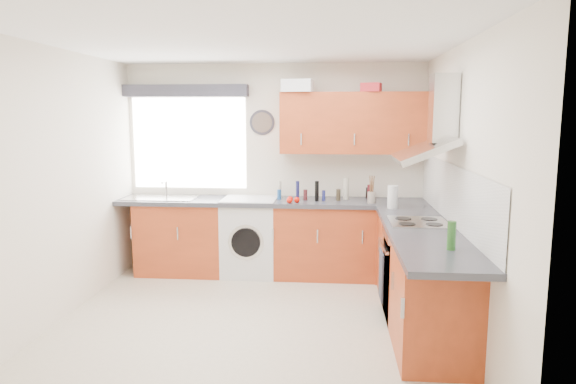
# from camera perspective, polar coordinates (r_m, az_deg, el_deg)

# --- Properties ---
(ground_plane) EXTENTS (3.60, 3.60, 0.00)m
(ground_plane) POSITION_cam_1_polar(r_m,az_deg,el_deg) (4.84, -3.94, -14.49)
(ground_plane) COLOR beige
(ceiling) EXTENTS (3.60, 3.60, 0.02)m
(ceiling) POSITION_cam_1_polar(r_m,az_deg,el_deg) (4.49, -4.28, 16.30)
(ceiling) COLOR white
(ceiling) RESTS_ON wall_back
(wall_back) EXTENTS (3.60, 0.02, 2.50)m
(wall_back) POSITION_cam_1_polar(r_m,az_deg,el_deg) (6.27, -1.53, 2.67)
(wall_back) COLOR silver
(wall_back) RESTS_ON ground_plane
(wall_front) EXTENTS (3.60, 0.02, 2.50)m
(wall_front) POSITION_cam_1_polar(r_m,az_deg,el_deg) (2.77, -9.96, -5.02)
(wall_front) COLOR silver
(wall_front) RESTS_ON ground_plane
(wall_left) EXTENTS (0.02, 3.60, 2.50)m
(wall_left) POSITION_cam_1_polar(r_m,az_deg,el_deg) (5.10, -24.51, 0.54)
(wall_left) COLOR silver
(wall_left) RESTS_ON ground_plane
(wall_right) EXTENTS (0.02, 3.60, 2.50)m
(wall_right) POSITION_cam_1_polar(r_m,az_deg,el_deg) (4.58, 18.75, 0.03)
(wall_right) COLOR silver
(wall_right) RESTS_ON ground_plane
(window) EXTENTS (1.40, 0.02, 1.10)m
(window) POSITION_cam_1_polar(r_m,az_deg,el_deg) (6.44, -10.92, 5.36)
(window) COLOR silver
(window) RESTS_ON wall_back
(window_blind) EXTENTS (1.50, 0.18, 0.14)m
(window_blind) POSITION_cam_1_polar(r_m,az_deg,el_deg) (6.35, -11.31, 10.99)
(window_blind) COLOR #2B2B34
(window_blind) RESTS_ON wall_back
(splashback) EXTENTS (0.01, 3.00, 0.54)m
(splashback) POSITION_cam_1_polar(r_m,az_deg,el_deg) (4.87, 17.76, -0.26)
(splashback) COLOR white
(splashback) RESTS_ON wall_right
(base_cab_back) EXTENTS (3.00, 0.58, 0.86)m
(base_cab_back) POSITION_cam_1_polar(r_m,az_deg,el_deg) (6.14, -2.74, -5.23)
(base_cab_back) COLOR #943617
(base_cab_back) RESTS_ON ground_plane
(base_cab_corner) EXTENTS (0.60, 0.60, 0.86)m
(base_cab_corner) POSITION_cam_1_polar(r_m,az_deg,el_deg) (6.13, 12.32, -5.45)
(base_cab_corner) COLOR #943617
(base_cab_corner) RESTS_ON ground_plane
(base_cab_right) EXTENTS (0.58, 2.10, 0.86)m
(base_cab_right) POSITION_cam_1_polar(r_m,az_deg,el_deg) (4.84, 14.48, -9.30)
(base_cab_right) COLOR #943617
(base_cab_right) RESTS_ON ground_plane
(worktop_back) EXTENTS (3.60, 0.62, 0.05)m
(worktop_back) POSITION_cam_1_polar(r_m,az_deg,el_deg) (6.02, -1.84, -1.07)
(worktop_back) COLOR #2E2F36
(worktop_back) RESTS_ON base_cab_back
(worktop_right) EXTENTS (0.62, 2.42, 0.05)m
(worktop_right) POSITION_cam_1_polar(r_m,az_deg,el_deg) (4.58, 14.87, -4.44)
(worktop_right) COLOR #2E2F36
(worktop_right) RESTS_ON base_cab_right
(sink) EXTENTS (0.84, 0.46, 0.10)m
(sink) POSITION_cam_1_polar(r_m,az_deg,el_deg) (6.31, -13.93, -0.29)
(sink) COLOR #B7B7B7
(sink) RESTS_ON worktop_back
(oven) EXTENTS (0.56, 0.58, 0.85)m
(oven) POSITION_cam_1_polar(r_m,az_deg,el_deg) (4.99, 14.08, -8.83)
(oven) COLOR black
(oven) RESTS_ON ground_plane
(hob_plate) EXTENTS (0.52, 0.52, 0.01)m
(hob_plate) POSITION_cam_1_polar(r_m,az_deg,el_deg) (4.86, 14.29, -3.28)
(hob_plate) COLOR #B7B7B7
(hob_plate) RESTS_ON worktop_right
(extractor_hood) EXTENTS (0.52, 0.78, 0.66)m
(extractor_hood) POSITION_cam_1_polar(r_m,az_deg,el_deg) (4.78, 15.85, 6.77)
(extractor_hood) COLOR #B7B7B7
(extractor_hood) RESTS_ON wall_right
(upper_cabinets) EXTENTS (1.70, 0.35, 0.70)m
(upper_cabinets) POSITION_cam_1_polar(r_m,az_deg,el_deg) (6.03, 7.35, 7.61)
(upper_cabinets) COLOR #943617
(upper_cabinets) RESTS_ON wall_back
(washing_machine) EXTENTS (0.63, 0.61, 0.92)m
(washing_machine) POSITION_cam_1_polar(r_m,az_deg,el_deg) (6.16, -4.23, -4.91)
(washing_machine) COLOR silver
(washing_machine) RESTS_ON ground_plane
(wall_clock) EXTENTS (0.30, 0.04, 0.30)m
(wall_clock) POSITION_cam_1_polar(r_m,az_deg,el_deg) (6.24, -2.91, 7.73)
(wall_clock) COLOR #2B2B34
(wall_clock) RESTS_ON wall_back
(casserole) EXTENTS (0.36, 0.28, 0.14)m
(casserole) POSITION_cam_1_polar(r_m,az_deg,el_deg) (5.94, 1.06, 11.72)
(casserole) COLOR silver
(casserole) RESTS_ON upper_cabinets
(storage_box) EXTENTS (0.25, 0.23, 0.10)m
(storage_box) POSITION_cam_1_polar(r_m,az_deg,el_deg) (5.94, 9.22, 11.41)
(storage_box) COLOR #A51D23
(storage_box) RESTS_ON upper_cabinets
(utensil_pot) EXTENTS (0.11, 0.11, 0.13)m
(utensil_pot) POSITION_cam_1_polar(r_m,az_deg,el_deg) (5.84, 9.26, -0.61)
(utensil_pot) COLOR gray
(utensil_pot) RESTS_ON worktop_back
(kitchen_roll) EXTENTS (0.12, 0.12, 0.24)m
(kitchen_roll) POSITION_cam_1_polar(r_m,az_deg,el_deg) (5.55, 11.56, -0.54)
(kitchen_roll) COLOR silver
(kitchen_roll) RESTS_ON worktop_right
(tomato_cluster) EXTENTS (0.18, 0.18, 0.07)m
(tomato_cluster) POSITION_cam_1_polar(r_m,az_deg,el_deg) (5.79, 0.46, -0.87)
(tomato_cluster) COLOR red
(tomato_cluster) RESTS_ON worktop_back
(jar_0) EXTENTS (0.05, 0.05, 0.12)m
(jar_0) POSITION_cam_1_polar(r_m,az_deg,el_deg) (6.03, -0.99, -0.27)
(jar_0) COLOR navy
(jar_0) RESTS_ON worktop_back
(jar_1) EXTENTS (0.06, 0.06, 0.25)m
(jar_1) POSITION_cam_1_polar(r_m,az_deg,el_deg) (6.03, 6.47, 0.34)
(jar_1) COLOR #B3AC98
(jar_1) RESTS_ON worktop_back
(jar_2) EXTENTS (0.05, 0.05, 0.12)m
(jar_2) POSITION_cam_1_polar(r_m,az_deg,el_deg) (5.96, 1.94, -0.32)
(jar_2) COLOR #48191C
(jar_2) RESTS_ON worktop_back
(jar_3) EXTENTS (0.04, 0.04, 0.12)m
(jar_3) POSITION_cam_1_polar(r_m,az_deg,el_deg) (5.95, 3.98, -0.38)
(jar_3) COLOR navy
(jar_3) RESTS_ON worktop_back
(jar_4) EXTENTS (0.04, 0.04, 0.22)m
(jar_4) POSITION_cam_1_polar(r_m,az_deg,el_deg) (5.96, 1.06, 0.16)
(jar_4) COLOR #131542
(jar_4) RESTS_ON worktop_back
(jar_5) EXTENTS (0.07, 0.07, 0.13)m
(jar_5) POSITION_cam_1_polar(r_m,az_deg,el_deg) (6.18, 8.94, -0.10)
(jar_5) COLOR black
(jar_5) RESTS_ON worktop_back
(jar_6) EXTENTS (0.05, 0.05, 0.23)m
(jar_6) POSITION_cam_1_polar(r_m,az_deg,el_deg) (5.90, 3.22, 0.10)
(jar_6) COLOR black
(jar_6) RESTS_ON worktop_back
(jar_7) EXTENTS (0.05, 0.05, 0.13)m
(jar_7) POSITION_cam_1_polar(r_m,az_deg,el_deg) (5.96, 5.61, -0.32)
(jar_7) COLOR #352C1D
(jar_7) RESTS_ON worktop_back
(jar_8) EXTENTS (0.05, 0.05, 0.18)m
(jar_8) POSITION_cam_1_polar(r_m,az_deg,el_deg) (6.06, 9.04, -0.04)
(jar_8) COLOR #531117
(jar_8) RESTS_ON worktop_back
(jar_9) EXTENTS (0.04, 0.04, 0.20)m
(jar_9) POSITION_cam_1_polar(r_m,az_deg,el_deg) (6.08, -0.92, 0.22)
(jar_9) COLOR #A1998A
(jar_9) RESTS_ON worktop_back
(bottle_0) EXTENTS (0.06, 0.06, 0.21)m
(bottle_0) POSITION_cam_1_polar(r_m,az_deg,el_deg) (3.96, 17.71, -4.64)
(bottle_0) COLOR #255A20
(bottle_0) RESTS_ON worktop_right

